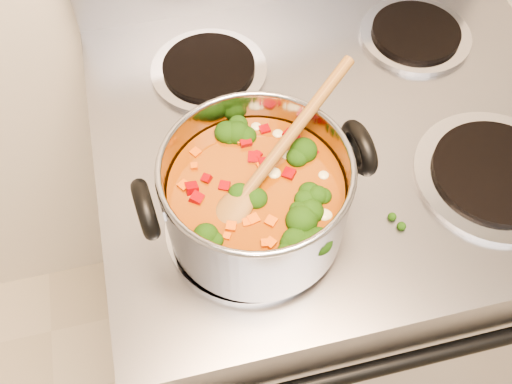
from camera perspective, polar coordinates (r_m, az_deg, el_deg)
electric_range at (r=1.28m, az=6.02°, el=-6.01°), size 0.77×0.69×1.08m
stockpot at (r=0.72m, az=-0.01°, el=-0.51°), size 0.30×0.24×0.14m
wooden_spoon at (r=0.69m, az=0.79°, el=2.17°), size 0.23×0.19×0.10m
cooktop_crumbs at (r=0.79m, az=8.37°, el=-3.64°), size 0.31×0.24×0.01m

